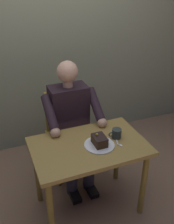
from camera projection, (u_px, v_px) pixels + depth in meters
The scene contains 9 objects.
ground_plane at pixel (89, 205), 2.45m from camera, with size 14.00×14.00×0.00m, color #896B52.
cafe_rear_panel at pixel (45, 20), 2.76m from camera, with size 6.40×0.12×3.00m, color gray.
dining_table at pixel (89, 155), 2.16m from camera, with size 0.94×0.60×0.71m.
chair at pixel (67, 129), 2.72m from camera, with size 0.42×0.42×0.90m.
seated_person at pixel (72, 124), 2.50m from camera, with size 0.53×0.58×1.26m.
dessert_plate at pixel (99, 145), 2.10m from camera, with size 0.25×0.25×0.01m, color white.
cake_slice at pixel (99, 140), 2.08m from camera, with size 0.10×0.14×0.10m.
coffee_cup at pixel (116, 133), 2.18m from camera, with size 0.12×0.08×0.08m.
dessert_spoon at pixel (119, 143), 2.12m from camera, with size 0.05×0.14×0.01m.
Camera 1 is at (0.66, 1.60, 1.96)m, focal length 41.33 mm.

